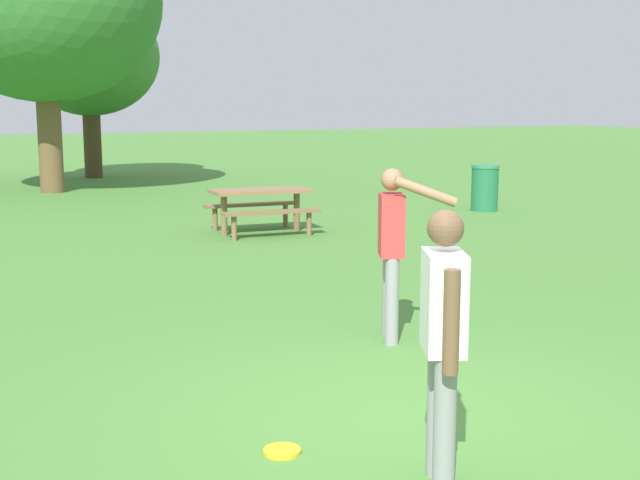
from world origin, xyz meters
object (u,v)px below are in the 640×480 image
at_px(person_thrower, 393,241).
at_px(picnic_table_near, 261,201).
at_px(tree_far_right, 89,57).
at_px(frisbee, 282,451).
at_px(person_catcher, 443,330).
at_px(tree_broad_center, 43,2).
at_px(trash_can_further_along, 485,188).

height_order(person_thrower, picnic_table_near, person_thrower).
xyz_separation_m(picnic_table_near, tree_far_right, (-0.16, 12.53, 3.05)).
bearing_deg(frisbee, person_catcher, -52.68).
height_order(person_thrower, person_catcher, same).
distance_m(person_thrower, tree_broad_center, 15.81).
relative_size(person_thrower, trash_can_further_along, 1.71).
relative_size(person_catcher, tree_far_right, 0.30).
bearing_deg(frisbee, person_thrower, 43.14).
height_order(person_thrower, tree_far_right, tree_far_right).
height_order(person_thrower, trash_can_further_along, person_thrower).
bearing_deg(tree_far_right, person_catcher, -97.13).
relative_size(person_thrower, tree_broad_center, 0.23).
xyz_separation_m(person_catcher, frisbee, (-0.64, 0.84, -0.93)).
xyz_separation_m(person_thrower, tree_far_right, (1.37, 19.21, 2.65)).
relative_size(person_catcher, picnic_table_near, 0.91).
xyz_separation_m(person_catcher, picnic_table_near, (2.90, 9.41, -0.38)).
height_order(picnic_table_near, tree_far_right, tree_far_right).
bearing_deg(person_catcher, picnic_table_near, 72.87).
relative_size(person_thrower, tree_far_right, 0.30).
relative_size(person_catcher, tree_broad_center, 0.23).
height_order(trash_can_further_along, tree_broad_center, tree_broad_center).
relative_size(tree_broad_center, tree_far_right, 1.33).
distance_m(frisbee, tree_far_right, 21.67).
height_order(frisbee, picnic_table_near, picnic_table_near).
height_order(frisbee, trash_can_further_along, trash_can_further_along).
bearing_deg(picnic_table_near, trash_can_further_along, 7.44).
distance_m(person_thrower, trash_can_further_along, 10.14).
height_order(frisbee, tree_far_right, tree_far_right).
xyz_separation_m(person_thrower, picnic_table_near, (1.53, 6.68, -0.40)).
height_order(frisbee, tree_broad_center, tree_broad_center).
bearing_deg(person_catcher, person_thrower, 63.25).
relative_size(person_thrower, frisbee, 6.69).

